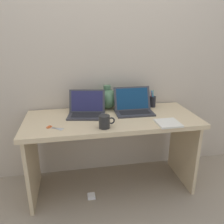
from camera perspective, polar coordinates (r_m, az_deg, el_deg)
ground_plane at (r=2.41m, az=0.00°, el=-17.97°), size 6.00×6.00×0.00m
back_wall at (r=2.28m, az=-1.70°, el=12.87°), size 4.40×0.04×2.40m
desk at (r=2.10m, az=0.00°, el=-5.26°), size 1.55×0.65×0.74m
laptop_left at (r=2.10m, az=-6.37°, el=0.80°), size 0.37×0.29×0.22m
laptop_right at (r=2.17m, az=5.35°, el=1.53°), size 0.35×0.25×0.23m
green_vase at (r=2.26m, az=-1.21°, el=3.46°), size 0.20×0.20×0.23m
notebook_stack at (r=1.95m, az=13.93°, el=-2.73°), size 0.19×0.20×0.01m
coffee_mug at (r=1.80m, az=-1.86°, el=-2.46°), size 0.13×0.09×0.11m
pen_cup at (r=2.35m, az=10.08°, el=2.66°), size 0.07×0.07×0.17m
scissors at (r=1.88m, az=-14.85°, el=-3.79°), size 0.14×0.11×0.01m
power_brick at (r=2.27m, az=-5.22°, el=-20.32°), size 0.07×0.07×0.03m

